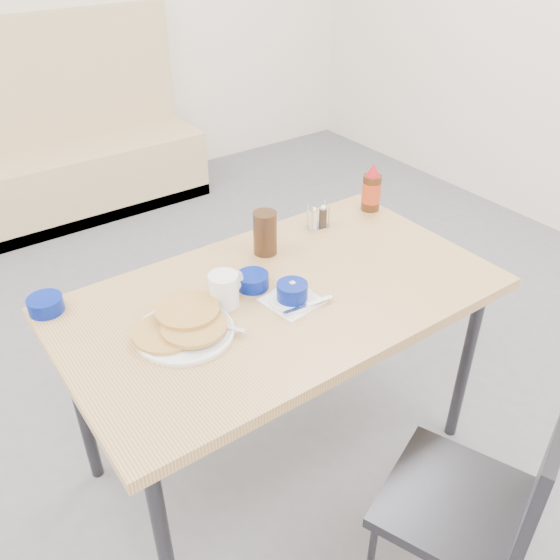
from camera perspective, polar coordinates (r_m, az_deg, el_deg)
ground at (r=2.30m, az=3.91°, el=-20.01°), size 6.00×6.00×0.00m
booth_bench at (r=4.19m, az=-21.01°, el=10.45°), size 1.90×0.56×1.22m
dining_table at (r=1.94m, az=0.04°, el=-2.75°), size 1.40×0.80×0.76m
diner_chair at (r=1.76m, az=19.52°, el=-19.16°), size 0.51×0.51×0.86m
pancake_plate at (r=1.75m, az=-9.25°, el=-4.51°), size 0.29×0.29×0.05m
coffee_mug at (r=1.83m, az=-5.34°, el=-0.85°), size 0.14×0.09×0.11m
grits_setting at (r=1.85m, az=1.20°, el=-1.35°), size 0.19×0.18×0.07m
creamer_bowl at (r=1.95m, az=-21.63°, el=-2.22°), size 0.11×0.11×0.05m
butter_bowl at (r=1.92m, az=-2.65°, el=-0.08°), size 0.11×0.11×0.05m
amber_tumbler at (r=2.08m, az=-1.45°, el=4.55°), size 0.11×0.11×0.16m
condiment_caddy at (r=2.26m, az=3.70°, el=5.92°), size 0.09×0.06×0.11m
syrup_bottle at (r=2.40m, az=8.80°, el=8.57°), size 0.07×0.07×0.20m
sugar_wrapper at (r=1.80m, az=-7.87°, el=-3.78°), size 0.05×0.04×0.00m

